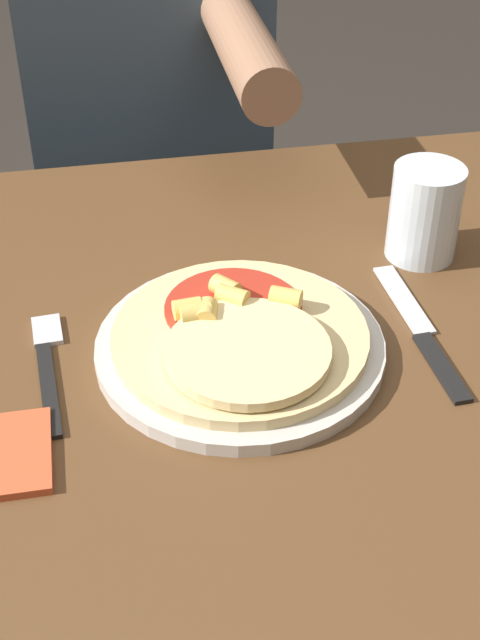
# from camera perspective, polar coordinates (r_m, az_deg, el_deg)

# --- Properties ---
(dining_table) EXTENTS (1.03, 0.78, 0.74)m
(dining_table) POSITION_cam_1_polar(r_m,az_deg,el_deg) (0.96, -2.64, -7.20)
(dining_table) COLOR brown
(dining_table) RESTS_ON ground_plane
(plate) EXTENTS (0.28, 0.28, 0.01)m
(plate) POSITION_cam_1_polar(r_m,az_deg,el_deg) (0.85, 0.00, -1.76)
(plate) COLOR beige
(plate) RESTS_ON dining_table
(pizza) EXTENTS (0.24, 0.24, 0.04)m
(pizza) POSITION_cam_1_polar(r_m,az_deg,el_deg) (0.84, 0.02, -1.03)
(pizza) COLOR #E0C689
(pizza) RESTS_ON plate
(fork) EXTENTS (0.03, 0.18, 0.00)m
(fork) POSITION_cam_1_polar(r_m,az_deg,el_deg) (0.86, -12.19, -2.76)
(fork) COLOR black
(fork) RESTS_ON dining_table
(knife) EXTENTS (0.03, 0.22, 0.00)m
(knife) POSITION_cam_1_polar(r_m,az_deg,el_deg) (0.90, 11.52, -0.71)
(knife) COLOR black
(knife) RESTS_ON dining_table
(drinking_glass) EXTENTS (0.08, 0.08, 0.11)m
(drinking_glass) POSITION_cam_1_polar(r_m,az_deg,el_deg) (0.99, 11.73, 6.75)
(drinking_glass) COLOR silver
(drinking_glass) RESTS_ON dining_table
(person_diner) EXTENTS (0.36, 0.52, 1.21)m
(person_diner) POSITION_cam_1_polar(r_m,az_deg,el_deg) (1.45, -5.82, 13.21)
(person_diner) COLOR #2D2D38
(person_diner) RESTS_ON ground_plane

